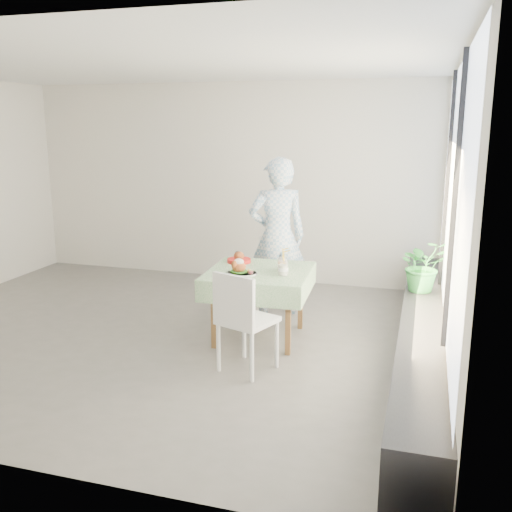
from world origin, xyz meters
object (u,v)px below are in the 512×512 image
(chair_near, at_px, (247,340))
(juice_cup_orange, at_px, (282,265))
(potted_plant, at_px, (423,265))
(diner, at_px, (277,237))
(cafe_table, at_px, (259,296))
(chair_far, at_px, (275,293))
(main_dish, at_px, (240,269))

(chair_near, distance_m, juice_cup_orange, 1.01)
(chair_near, bearing_deg, potted_plant, 42.18)
(diner, bearing_deg, juice_cup_orange, 84.20)
(cafe_table, distance_m, potted_plant, 1.75)
(chair_far, bearing_deg, chair_near, -84.76)
(main_dish, height_order, juice_cup_orange, juice_cup_orange)
(diner, bearing_deg, cafe_table, 68.46)
(chair_far, relative_size, chair_near, 0.96)
(chair_far, distance_m, potted_plant, 1.74)
(main_dish, height_order, potted_plant, potted_plant)
(cafe_table, xyz_separation_m, potted_plant, (1.63, 0.56, 0.32))
(chair_far, distance_m, main_dish, 1.07)
(cafe_table, height_order, juice_cup_orange, juice_cup_orange)
(chair_near, xyz_separation_m, juice_cup_orange, (0.11, 0.86, 0.52))
(chair_far, xyz_separation_m, chair_near, (0.14, -1.56, 0.01))
(chair_far, height_order, main_dish, chair_far)
(cafe_table, distance_m, main_dish, 0.41)
(diner, xyz_separation_m, main_dish, (-0.11, -1.06, -0.14))
(chair_far, distance_m, chair_near, 1.56)
(chair_far, bearing_deg, juice_cup_orange, -69.75)
(chair_far, height_order, juice_cup_orange, juice_cup_orange)
(cafe_table, height_order, potted_plant, potted_plant)
(chair_far, height_order, chair_near, chair_near)
(chair_far, relative_size, main_dish, 2.93)
(chair_near, height_order, diner, diner)
(chair_near, distance_m, main_dish, 0.84)
(cafe_table, relative_size, diner, 0.59)
(main_dish, bearing_deg, juice_cup_orange, 32.44)
(cafe_table, xyz_separation_m, chair_far, (-0.02, 0.74, -0.18))
(juice_cup_orange, bearing_deg, chair_near, -97.62)
(chair_far, xyz_separation_m, diner, (-0.01, 0.12, 0.65))
(main_dish, bearing_deg, chair_near, -67.23)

